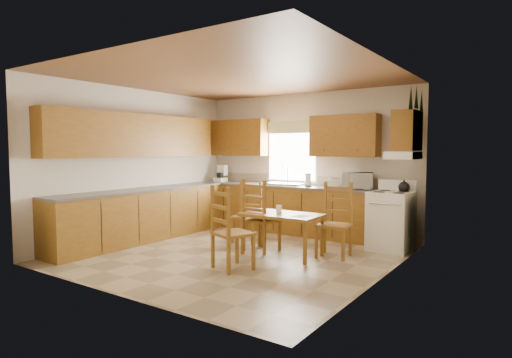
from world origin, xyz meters
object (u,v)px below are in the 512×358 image
Objects in this scene: stove at (391,222)px; chair_far_right at (334,220)px; microwave at (357,181)px; chair_far_left at (247,213)px; dining_table at (282,234)px; chair_near_right at (233,228)px; chair_near_left at (262,215)px.

stove is 1.09m from chair_far_right.
chair_far_left is at bearing -160.72° from microwave.
chair_far_left is (-1.55, -1.17, -0.55)m from microwave.
microwave is 0.41× the size of dining_table.
stove is 2.70m from chair_near_right.
chair_near_right is 1.09× the size of chair_far_left.
dining_table is at bearing 176.78° from chair_near_left.
chair_near_left is 0.69m from chair_far_left.
chair_near_left reaches higher than chair_far_left.
chair_far_left reaches higher than dining_table.
chair_near_right is (-0.72, -2.64, -0.50)m from microwave.
chair_far_right is (-0.58, -0.92, 0.09)m from stove.
microwave is at bearing 69.97° from dining_table.
chair_near_left is at bearing -45.34° from chair_far_left.
chair_near_right is at bearing 107.93° from chair_near_left.
microwave reaches higher than chair_far_left.
stove is 0.89× the size of chair_far_left.
chair_far_right is (1.11, 0.28, -0.01)m from chair_near_left.
chair_far_left is (-0.83, 1.47, -0.05)m from chair_near_right.
chair_near_right is at bearing -99.42° from dining_table.
stove is 0.83× the size of chair_far_right.
microwave reaches higher than chair_near_right.
microwave is at bearing 155.52° from stove.
chair_near_right is 1.01× the size of chair_far_right.
stove is 0.81× the size of chair_near_left.
microwave reaches higher than stove.
chair_near_right reaches higher than dining_table.
stove is at bearing -101.60° from chair_near_right.
chair_far_right is (1.68, -0.10, 0.04)m from chair_far_left.
microwave is 0.44× the size of chair_far_right.
chair_near_right is (0.25, -1.08, -0.01)m from chair_near_left.
chair_far_left is (-0.57, 0.39, -0.05)m from chair_near_left.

